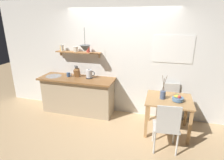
% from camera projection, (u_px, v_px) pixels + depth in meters
% --- Properties ---
extents(ground_plane, '(14.00, 14.00, 0.00)m').
position_uv_depth(ground_plane, '(113.00, 123.00, 4.16)').
color(ground_plane, tan).
extents(back_wall, '(6.80, 0.11, 2.70)m').
position_uv_depth(back_wall, '(129.00, 60.00, 4.26)').
color(back_wall, white).
rests_on(back_wall, ground_plane).
extents(kitchen_counter, '(1.83, 0.63, 0.91)m').
position_uv_depth(kitchen_counter, '(78.00, 95.00, 4.56)').
color(kitchen_counter, tan).
rests_on(kitchen_counter, ground_plane).
extents(wall_shelf, '(1.13, 0.20, 0.28)m').
position_uv_depth(wall_shelf, '(75.00, 51.00, 4.39)').
color(wall_shelf, '#9E6B3D').
extents(dining_table, '(0.89, 0.77, 0.74)m').
position_uv_depth(dining_table, '(169.00, 104.00, 3.69)').
color(dining_table, tan).
rests_on(dining_table, ground_plane).
extents(dining_chair_near, '(0.48, 0.45, 0.94)m').
position_uv_depth(dining_chair_near, '(167.00, 125.00, 3.13)').
color(dining_chair_near, silver).
rests_on(dining_chair_near, ground_plane).
extents(dining_chair_far, '(0.48, 0.47, 0.90)m').
position_uv_depth(dining_chair_far, '(171.00, 102.00, 4.07)').
color(dining_chair_far, silver).
rests_on(dining_chair_far, ground_plane).
extents(fruit_bowl, '(0.22, 0.22, 0.13)m').
position_uv_depth(fruit_bowl, '(178.00, 98.00, 3.53)').
color(fruit_bowl, '#51759E').
rests_on(fruit_bowl, dining_table).
extents(twig_vase, '(0.11, 0.11, 0.49)m').
position_uv_depth(twig_vase, '(163.00, 95.00, 3.63)').
color(twig_vase, '#475675').
rests_on(twig_vase, dining_table).
extents(electric_kettle, '(0.25, 0.17, 0.23)m').
position_uv_depth(electric_kettle, '(89.00, 74.00, 4.35)').
color(electric_kettle, black).
rests_on(electric_kettle, kitchen_counter).
extents(knife_block, '(0.11, 0.17, 0.29)m').
position_uv_depth(knife_block, '(77.00, 72.00, 4.45)').
color(knife_block, brown).
rests_on(knife_block, kitchen_counter).
extents(coffee_mug_by_sink, '(0.13, 0.08, 0.10)m').
position_uv_depth(coffee_mug_by_sink, '(68.00, 75.00, 4.48)').
color(coffee_mug_by_sink, '#3D5B89').
rests_on(coffee_mug_by_sink, kitchen_counter).
extents(pendant_lamp, '(0.24, 0.24, 0.52)m').
position_uv_depth(pendant_lamp, '(85.00, 49.00, 4.02)').
color(pendant_lamp, black).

